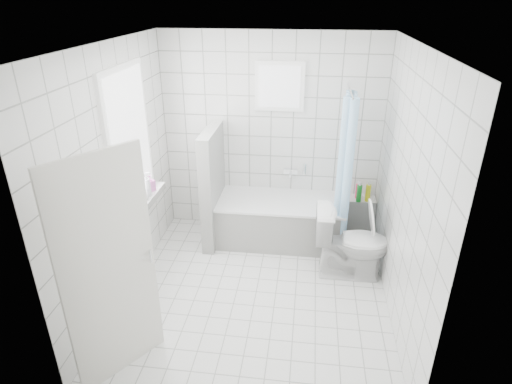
# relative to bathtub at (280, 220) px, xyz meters

# --- Properties ---
(ground) EXTENTS (3.00, 3.00, 0.00)m
(ground) POSITION_rel_bathtub_xyz_m (-0.17, -1.12, -0.29)
(ground) COLOR white
(ground) RESTS_ON ground
(ceiling) EXTENTS (3.00, 3.00, 0.00)m
(ceiling) POSITION_rel_bathtub_xyz_m (-0.17, -1.12, 2.31)
(ceiling) COLOR white
(ceiling) RESTS_ON ground
(wall_back) EXTENTS (2.80, 0.02, 2.60)m
(wall_back) POSITION_rel_bathtub_xyz_m (-0.17, 0.38, 1.01)
(wall_back) COLOR white
(wall_back) RESTS_ON ground
(wall_front) EXTENTS (2.80, 0.02, 2.60)m
(wall_front) POSITION_rel_bathtub_xyz_m (-0.17, -2.62, 1.01)
(wall_front) COLOR white
(wall_front) RESTS_ON ground
(wall_left) EXTENTS (0.02, 3.00, 2.60)m
(wall_left) POSITION_rel_bathtub_xyz_m (-1.57, -1.12, 1.01)
(wall_left) COLOR white
(wall_left) RESTS_ON ground
(wall_right) EXTENTS (0.02, 3.00, 2.60)m
(wall_right) POSITION_rel_bathtub_xyz_m (1.23, -1.12, 1.01)
(wall_right) COLOR white
(wall_right) RESTS_ON ground
(window_left) EXTENTS (0.01, 0.90, 1.40)m
(window_left) POSITION_rel_bathtub_xyz_m (-1.53, -0.82, 1.31)
(window_left) COLOR white
(window_left) RESTS_ON wall_left
(window_back) EXTENTS (0.50, 0.01, 0.50)m
(window_back) POSITION_rel_bathtub_xyz_m (-0.07, 0.33, 1.66)
(window_back) COLOR white
(window_back) RESTS_ON wall_back
(window_sill) EXTENTS (0.18, 1.02, 0.08)m
(window_sill) POSITION_rel_bathtub_xyz_m (-1.48, -0.82, 0.57)
(window_sill) COLOR white
(window_sill) RESTS_ON wall_left
(door) EXTENTS (0.49, 0.68, 2.00)m
(door) POSITION_rel_bathtub_xyz_m (-1.19, -2.28, 0.71)
(door) COLOR silver
(door) RESTS_ON ground
(bathtub) EXTENTS (1.60, 0.77, 0.58)m
(bathtub) POSITION_rel_bathtub_xyz_m (0.00, 0.00, 0.00)
(bathtub) COLOR white
(bathtub) RESTS_ON ground
(partition_wall) EXTENTS (0.15, 0.85, 1.50)m
(partition_wall) POSITION_rel_bathtub_xyz_m (-0.87, -0.05, 0.46)
(partition_wall) COLOR white
(partition_wall) RESTS_ON ground
(tiled_ledge) EXTENTS (0.40, 0.24, 0.55)m
(tiled_ledge) POSITION_rel_bathtub_xyz_m (1.02, 0.25, -0.02)
(tiled_ledge) COLOR white
(tiled_ledge) RESTS_ON ground
(toilet) EXTENTS (0.83, 0.48, 0.85)m
(toilet) POSITION_rel_bathtub_xyz_m (0.86, -0.66, 0.13)
(toilet) COLOR white
(toilet) RESTS_ON ground
(curtain_rod) EXTENTS (0.02, 0.80, 0.02)m
(curtain_rod) POSITION_rel_bathtub_xyz_m (0.74, -0.02, 1.71)
(curtain_rod) COLOR silver
(curtain_rod) RESTS_ON wall_back
(shower_curtain) EXTENTS (0.14, 0.48, 1.78)m
(shower_curtain) POSITION_rel_bathtub_xyz_m (0.74, -0.16, 0.81)
(shower_curtain) COLOR #55B4FA
(shower_curtain) RESTS_ON curtain_rod
(tub_faucet) EXTENTS (0.18, 0.06, 0.06)m
(tub_faucet) POSITION_rel_bathtub_xyz_m (0.10, 0.33, 0.56)
(tub_faucet) COLOR silver
(tub_faucet) RESTS_ON wall_back
(sill_bottles) EXTENTS (0.16, 0.71, 0.31)m
(sill_bottles) POSITION_rel_bathtub_xyz_m (-1.47, -0.88, 0.74)
(sill_bottles) COLOR #C84E8D
(sill_bottles) RESTS_ON window_sill
(ledge_bottles) EXTENTS (0.18, 0.16, 0.23)m
(ledge_bottles) POSITION_rel_bathtub_xyz_m (1.03, 0.20, 0.37)
(ledge_bottles) COLOR #178F2A
(ledge_bottles) RESTS_ON tiled_ledge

